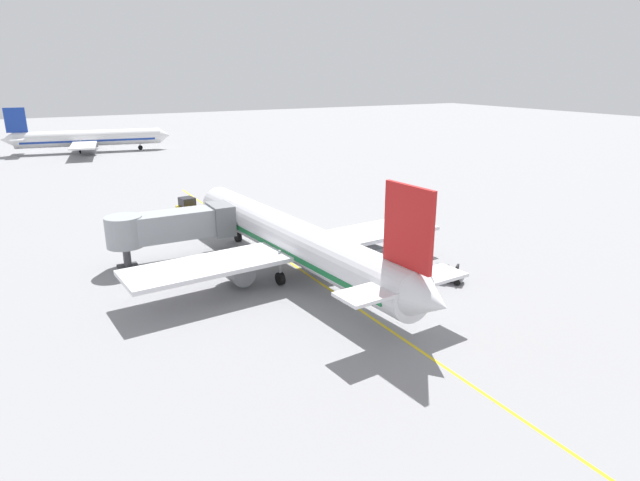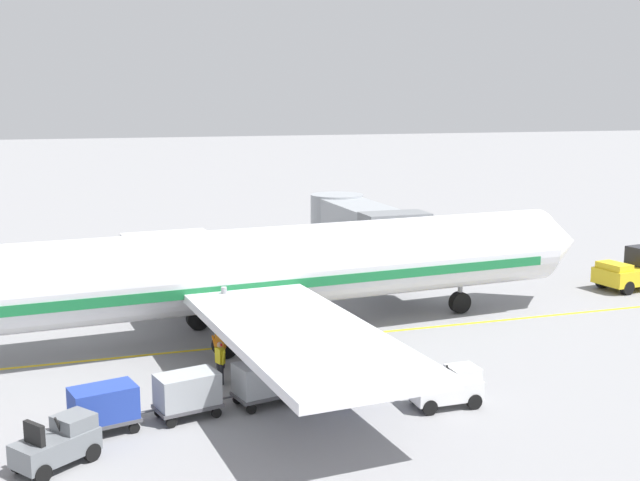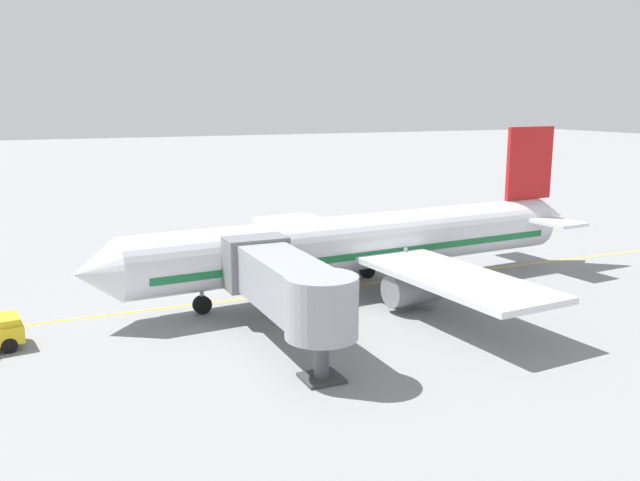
# 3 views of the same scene
# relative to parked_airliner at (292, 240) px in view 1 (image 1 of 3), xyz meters

# --- Properties ---
(ground_plane) EXTENTS (400.00, 400.00, 0.00)m
(ground_plane) POSITION_rel_parked_airliner_xyz_m (1.01, 0.53, -3.19)
(ground_plane) COLOR gray
(gate_lead_in_line) EXTENTS (0.24, 80.00, 0.01)m
(gate_lead_in_line) POSITION_rel_parked_airliner_xyz_m (1.01, 0.53, -3.18)
(gate_lead_in_line) COLOR gold
(gate_lead_in_line) RESTS_ON ground
(parked_airliner) EXTENTS (30.32, 37.35, 10.63)m
(parked_airliner) POSITION_rel_parked_airliner_xyz_m (0.00, 0.00, 0.00)
(parked_airliner) COLOR silver
(parked_airliner) RESTS_ON ground
(jet_bridge) EXTENTS (11.90, 3.50, 4.98)m
(jet_bridge) POSITION_rel_parked_airliner_xyz_m (-8.43, 8.88, 0.26)
(jet_bridge) COLOR #93999E
(jet_bridge) RESTS_ON ground
(pushback_tractor) EXTENTS (2.77, 4.65, 2.40)m
(pushback_tractor) POSITION_rel_parked_airliner_xyz_m (-2.56, 23.70, -2.09)
(pushback_tractor) COLOR gold
(pushback_tractor) RESTS_ON ground
(baggage_tug_lead) EXTENTS (2.44, 2.73, 1.62)m
(baggage_tug_lead) POSITION_rel_parked_airliner_xyz_m (10.88, -8.33, -2.47)
(baggage_tug_lead) COLOR slate
(baggage_tug_lead) RESTS_ON ground
(baggage_tug_trailing) EXTENTS (1.29, 2.50, 1.62)m
(baggage_tug_trailing) POSITION_rel_parked_airliner_xyz_m (10.29, 4.95, -2.47)
(baggage_tug_trailing) COLOR silver
(baggage_tug_trailing) RESTS_ON ground
(baggage_cart_front) EXTENTS (1.77, 2.98, 1.58)m
(baggage_cart_front) POSITION_rel_parked_airliner_xyz_m (8.02, 1.43, -2.24)
(baggage_cart_front) COLOR #4C4C51
(baggage_cart_front) RESTS_ON ground
(baggage_cart_second_in_train) EXTENTS (1.77, 2.98, 1.58)m
(baggage_cart_second_in_train) POSITION_rel_parked_airliner_xyz_m (8.07, -1.23, -2.24)
(baggage_cart_second_in_train) COLOR #4C4C51
(baggage_cart_second_in_train) RESTS_ON ground
(baggage_cart_third_in_train) EXTENTS (1.77, 2.98, 1.58)m
(baggage_cart_third_in_train) POSITION_rel_parked_airliner_xyz_m (8.40, -4.07, -2.24)
(baggage_cart_third_in_train) COLOR #4C4C51
(baggage_cart_third_in_train) RESTS_ON ground
(baggage_cart_tail_end) EXTENTS (1.77, 2.98, 1.58)m
(baggage_cart_tail_end) POSITION_rel_parked_airliner_xyz_m (8.82, -6.89, -2.24)
(baggage_cart_tail_end) COLOR #4C4C51
(baggage_cart_tail_end) RESTS_ON ground
(ground_crew_wing_walker) EXTENTS (0.71, 0.36, 1.69)m
(ground_crew_wing_walker) POSITION_rel_parked_airliner_xyz_m (5.51, -2.35, -2.23)
(ground_crew_wing_walker) COLOR #232328
(ground_crew_wing_walker) RESTS_ON ground
(ground_crew_loader) EXTENTS (0.42, 0.68, 1.69)m
(ground_crew_loader) POSITION_rel_parked_airliner_xyz_m (3.67, -1.98, -2.23)
(ground_crew_loader) COLOR #232328
(ground_crew_loader) RESTS_ON ground
(distant_taxiing_airliner) EXTENTS (35.39, 28.92, 10.10)m
(distant_taxiing_airliner) POSITION_rel_parked_airliner_xyz_m (-6.23, 91.09, -0.16)
(distant_taxiing_airliner) COLOR white
(distant_taxiing_airliner) RESTS_ON ground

